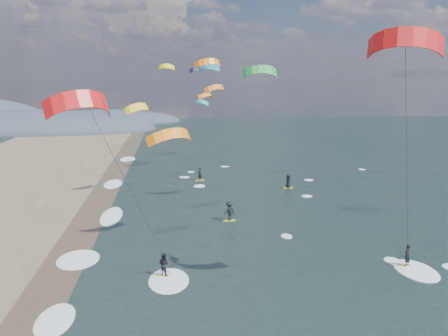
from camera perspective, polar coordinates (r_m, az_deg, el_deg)
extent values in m
cube|color=#382D23|center=(33.17, -19.40, -12.98)|extent=(3.00, 240.00, 0.00)
ellipsoid|color=#3D4756|center=(125.44, -22.47, 3.91)|extent=(64.00, 24.00, 10.00)
ellipsoid|color=#3D4756|center=(141.26, -13.14, 5.11)|extent=(40.00, 18.00, 7.00)
cube|color=yellow|center=(37.07, 20.13, -10.45)|extent=(1.24, 0.37, 0.05)
imported|color=black|center=(36.80, 20.21, -9.30)|extent=(0.67, 0.62, 1.53)
ellipsoid|color=white|center=(36.55, 21.12, -10.87)|extent=(2.60, 4.20, 0.12)
cylinder|color=black|center=(31.54, 20.16, 1.09)|extent=(0.02, 0.02, 15.36)
cube|color=yellow|center=(33.59, -6.86, -12.08)|extent=(1.17, 0.36, 0.05)
imported|color=black|center=(33.30, -6.89, -10.86)|extent=(0.92, 0.88, 1.49)
ellipsoid|color=white|center=(32.86, -6.35, -12.66)|extent=(2.60, 4.20, 0.12)
cylinder|color=black|center=(28.82, -10.72, -2.39)|extent=(0.02, 0.02, 12.59)
cube|color=yellow|center=(45.14, 0.60, -6.01)|extent=(1.10, 0.35, 0.05)
imported|color=black|center=(44.90, 0.60, -4.94)|extent=(1.26, 1.14, 1.70)
cube|color=yellow|center=(58.39, 7.33, -2.24)|extent=(1.10, 0.35, 0.05)
imported|color=black|center=(58.21, 7.35, -1.46)|extent=(0.79, 0.91, 1.57)
cube|color=yellow|center=(62.03, -2.78, -1.40)|extent=(1.10, 0.35, 0.05)
imported|color=black|center=(61.86, -2.79, -0.66)|extent=(0.67, 0.69, 1.59)
ellipsoid|color=white|center=(29.38, -18.88, -16.14)|extent=(2.40, 5.40, 0.11)
ellipsoid|color=white|center=(37.47, -15.82, -10.01)|extent=(2.40, 5.40, 0.11)
ellipsoid|color=white|center=(47.80, -13.60, -5.39)|extent=(2.40, 5.40, 0.11)
ellipsoid|color=white|center=(61.28, -11.89, -1.79)|extent=(2.40, 5.40, 0.11)
ellipsoid|color=white|center=(78.89, -10.57, 1.01)|extent=(2.40, 5.40, 0.11)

